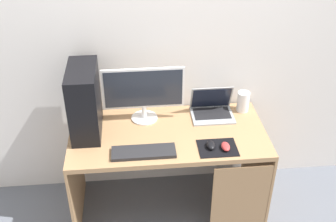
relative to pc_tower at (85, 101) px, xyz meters
name	(u,v)px	position (x,y,z in m)	size (l,w,h in m)	color
ground_plane	(168,207)	(0.56, -0.08, -0.97)	(8.00, 8.00, 0.00)	slate
wall_back	(163,35)	(0.56, 0.30, 0.33)	(4.00, 0.05, 2.60)	silver
desk	(170,150)	(0.58, -0.09, -0.39)	(1.38, 0.68, 0.73)	#A37A51
pc_tower	(85,101)	(0.00, 0.00, 0.00)	(0.19, 0.41, 0.48)	black
monitor	(144,92)	(0.40, 0.10, -0.02)	(0.58, 0.19, 0.42)	white
laptop	(212,109)	(0.91, 0.12, -0.20)	(0.31, 0.24, 0.22)	#9EA3A8
speaker	(243,102)	(1.15, 0.15, -0.16)	(0.09, 0.09, 0.16)	white
keyboard	(144,152)	(0.38, -0.30, -0.23)	(0.42, 0.14, 0.02)	#232326
mousepad	(218,148)	(0.87, -0.29, -0.24)	(0.26, 0.20, 0.01)	black
mouse_left	(211,145)	(0.83, -0.28, -0.22)	(0.06, 0.10, 0.03)	black
mouse_right	(226,146)	(0.92, -0.31, -0.22)	(0.06, 0.10, 0.03)	#B23333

